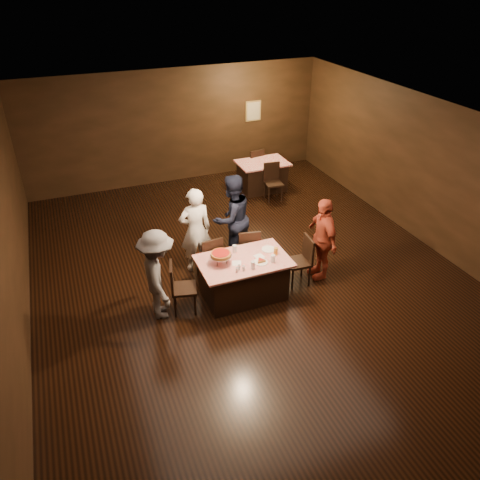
{
  "coord_description": "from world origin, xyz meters",
  "views": [
    {
      "loc": [
        -2.95,
        -6.93,
        5.27
      ],
      "look_at": [
        -0.3,
        -0.29,
        1.0
      ],
      "focal_mm": 35.0,
      "sensor_mm": 36.0,
      "label": 1
    }
  ],
  "objects_px": {
    "glass_amber": "(276,251)",
    "chair_far_left": "(209,257)",
    "pizza_stand": "(221,254)",
    "plate_empty": "(268,249)",
    "diner_navy_hoodie": "(232,218)",
    "chair_end_left": "(184,288)",
    "diner_red_shirt": "(322,238)",
    "glass_front_left": "(253,265)",
    "chair_back_near": "(274,183)",
    "diner_white_jacket": "(196,230)",
    "glass_back": "(235,249)",
    "glass_front_right": "(273,259)",
    "back_table": "(262,176)",
    "main_table": "(243,278)",
    "chair_end_right": "(298,261)",
    "chair_far_right": "(248,249)",
    "diner_grey_knit": "(158,275)",
    "chair_back_far": "(253,165)"
  },
  "relations": [
    {
      "from": "glass_front_right",
      "to": "diner_red_shirt",
      "type": "bearing_deg",
      "value": 15.24
    },
    {
      "from": "main_table",
      "to": "diner_navy_hoodie",
      "type": "relative_size",
      "value": 0.88
    },
    {
      "from": "chair_far_left",
      "to": "main_table",
      "type": "bearing_deg",
      "value": 111.83
    },
    {
      "from": "chair_end_right",
      "to": "diner_red_shirt",
      "type": "distance_m",
      "value": 0.62
    },
    {
      "from": "back_table",
      "to": "diner_red_shirt",
      "type": "xyz_separation_m",
      "value": [
        -0.6,
        -4.05,
        0.43
      ]
    },
    {
      "from": "diner_white_jacket",
      "to": "glass_back",
      "type": "bearing_deg",
      "value": 118.26
    },
    {
      "from": "chair_end_left",
      "to": "glass_amber",
      "type": "distance_m",
      "value": 1.74
    },
    {
      "from": "main_table",
      "to": "plate_empty",
      "type": "bearing_deg",
      "value": 15.26
    },
    {
      "from": "main_table",
      "to": "glass_amber",
      "type": "relative_size",
      "value": 11.43
    },
    {
      "from": "diner_white_jacket",
      "to": "diner_grey_knit",
      "type": "xyz_separation_m",
      "value": [
        -0.99,
        -1.12,
        -0.05
      ]
    },
    {
      "from": "main_table",
      "to": "chair_end_left",
      "type": "relative_size",
      "value": 1.68
    },
    {
      "from": "chair_back_near",
      "to": "chair_end_right",
      "type": "bearing_deg",
      "value": -101.7
    },
    {
      "from": "diner_grey_knit",
      "to": "chair_back_near",
      "type": "bearing_deg",
      "value": -45.23
    },
    {
      "from": "chair_back_near",
      "to": "plate_empty",
      "type": "xyz_separation_m",
      "value": [
        -1.66,
        -3.26,
        0.3
      ]
    },
    {
      "from": "chair_far_left",
      "to": "plate_empty",
      "type": "xyz_separation_m",
      "value": [
        0.95,
        -0.6,
        0.3
      ]
    },
    {
      "from": "chair_far_right",
      "to": "pizza_stand",
      "type": "relative_size",
      "value": 2.5
    },
    {
      "from": "main_table",
      "to": "glass_amber",
      "type": "distance_m",
      "value": 0.75
    },
    {
      "from": "pizza_stand",
      "to": "plate_empty",
      "type": "distance_m",
      "value": 0.97
    },
    {
      "from": "chair_back_near",
      "to": "diner_red_shirt",
      "type": "height_order",
      "value": "diner_red_shirt"
    },
    {
      "from": "chair_far_left",
      "to": "glass_back",
      "type": "height_order",
      "value": "chair_far_left"
    },
    {
      "from": "diner_red_shirt",
      "to": "glass_front_left",
      "type": "height_order",
      "value": "diner_red_shirt"
    },
    {
      "from": "diner_navy_hoodie",
      "to": "diner_grey_knit",
      "type": "relative_size",
      "value": 1.11
    },
    {
      "from": "main_table",
      "to": "glass_front_right",
      "type": "distance_m",
      "value": 0.69
    },
    {
      "from": "chair_back_near",
      "to": "main_table",
      "type": "bearing_deg",
      "value": -116.61
    },
    {
      "from": "pizza_stand",
      "to": "back_table",
      "type": "bearing_deg",
      "value": 57.28
    },
    {
      "from": "glass_amber",
      "to": "chair_end_left",
      "type": "bearing_deg",
      "value": 178.32
    },
    {
      "from": "diner_navy_hoodie",
      "to": "chair_end_left",
      "type": "bearing_deg",
      "value": 24.24
    },
    {
      "from": "glass_amber",
      "to": "chair_back_far",
      "type": "bearing_deg",
      "value": 71.32
    },
    {
      "from": "diner_white_jacket",
      "to": "chair_back_near",
      "type": "bearing_deg",
      "value": -140.57
    },
    {
      "from": "chair_far_left",
      "to": "pizza_stand",
      "type": "xyz_separation_m",
      "value": [
        0.0,
        -0.7,
        0.48
      ]
    },
    {
      "from": "chair_back_far",
      "to": "diner_grey_knit",
      "type": "bearing_deg",
      "value": 43.14
    },
    {
      "from": "chair_far_left",
      "to": "plate_empty",
      "type": "relative_size",
      "value": 3.8
    },
    {
      "from": "diner_grey_knit",
      "to": "chair_back_far",
      "type": "bearing_deg",
      "value": -35.95
    },
    {
      "from": "chair_far_right",
      "to": "glass_back",
      "type": "distance_m",
      "value": 0.73
    },
    {
      "from": "glass_front_right",
      "to": "glass_amber",
      "type": "height_order",
      "value": "same"
    },
    {
      "from": "glass_amber",
      "to": "chair_far_left",
      "type": "bearing_deg",
      "value": 141.34
    },
    {
      "from": "chair_end_right",
      "to": "diner_grey_knit",
      "type": "xyz_separation_m",
      "value": [
        -2.61,
        0.04,
        0.34
      ]
    },
    {
      "from": "chair_back_far",
      "to": "plate_empty",
      "type": "xyz_separation_m",
      "value": [
        -1.66,
        -4.56,
        0.3
      ]
    },
    {
      "from": "back_table",
      "to": "chair_far_left",
      "type": "xyz_separation_m",
      "value": [
        -2.61,
        -3.36,
        0.09
      ]
    },
    {
      "from": "glass_back",
      "to": "pizza_stand",
      "type": "bearing_deg",
      "value": -144.46
    },
    {
      "from": "chair_end_left",
      "to": "diner_red_shirt",
      "type": "distance_m",
      "value": 2.74
    },
    {
      "from": "chair_back_near",
      "to": "diner_white_jacket",
      "type": "relative_size",
      "value": 0.55
    },
    {
      "from": "main_table",
      "to": "diner_grey_knit",
      "type": "xyz_separation_m",
      "value": [
        -1.51,
        0.04,
        0.43
      ]
    },
    {
      "from": "glass_front_right",
      "to": "diner_grey_knit",
      "type": "bearing_deg",
      "value": 171.64
    },
    {
      "from": "chair_end_left",
      "to": "pizza_stand",
      "type": "bearing_deg",
      "value": -71.81
    },
    {
      "from": "chair_end_right",
      "to": "glass_amber",
      "type": "distance_m",
      "value": 0.62
    },
    {
      "from": "main_table",
      "to": "diner_white_jacket",
      "type": "relative_size",
      "value": 0.93
    },
    {
      "from": "chair_end_right",
      "to": "plate_empty",
      "type": "distance_m",
      "value": 0.65
    },
    {
      "from": "glass_front_right",
      "to": "glass_amber",
      "type": "relative_size",
      "value": 1.0
    },
    {
      "from": "diner_navy_hoodie",
      "to": "chair_far_left",
      "type": "bearing_deg",
      "value": 19.76
    }
  ]
}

